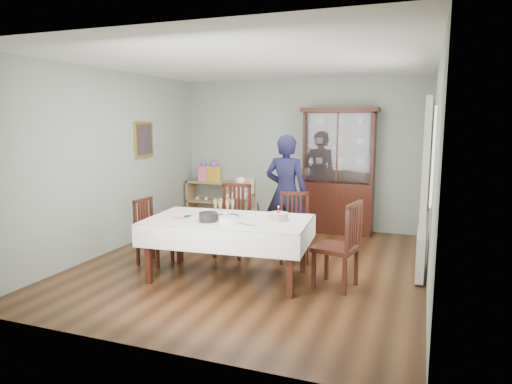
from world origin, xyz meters
The scene contains 25 objects.
floor centered at (0.00, 0.00, 0.00)m, with size 5.00×5.00×0.00m, color #593319.
room_shell centered at (0.00, 0.53, 1.70)m, with size 5.00×5.00×5.00m.
dining_table centered at (-0.09, -0.60, 0.38)m, with size 2.09×1.32×0.76m.
china_cabinet centered at (0.75, 2.26, 1.12)m, with size 1.30×0.48×2.18m.
sideboard centered at (-1.75, 2.28, 0.40)m, with size 0.90×0.38×0.80m.
picture_frame centered at (-2.22, 0.80, 1.65)m, with size 0.04×0.48×0.58m, color gold.
window centered at (2.22, 0.30, 1.55)m, with size 0.04×1.02×1.22m, color white.
curtain_left centered at (2.16, -0.32, 1.45)m, with size 0.07×0.30×1.55m, color silver.
curtain_right centered at (2.16, 0.92, 1.45)m, with size 0.07×0.30×1.55m, color silver.
radiator centered at (2.16, 0.30, 0.30)m, with size 0.10×0.80×0.55m, color white.
chair_far_left centered at (-0.44, 0.33, 0.31)m, with size 0.48×0.48×1.04m.
chair_far_right centered at (0.48, 0.38, 0.28)m, with size 0.53×0.53×0.95m.
chair_end_left centered at (-1.29, -0.42, 0.27)m, with size 0.44×0.44×0.90m.
chair_end_right centered at (1.24, -0.45, 0.31)m, with size 0.55×0.55×1.04m.
woman centered at (0.20, 0.92, 0.88)m, with size 0.64×0.42×1.76m, color black.
high_chair centered at (-0.59, 1.05, 0.42)m, with size 0.53×0.53×1.07m.
champagne_tray centered at (-0.17, -0.55, 0.83)m, with size 0.38×0.38×0.23m.
birthday_cake centered at (0.53, -0.49, 0.81)m, with size 0.27×0.27×0.18m.
plate_stack_dark centered at (-0.26, -0.81, 0.81)m, with size 0.23×0.23×0.11m, color black.
plate_stack_white centered at (0.03, -0.88, 0.81)m, with size 0.22×0.22×0.10m, color white.
napkin_stack centered at (-0.68, -0.81, 0.77)m, with size 0.13×0.13×0.02m, color #FF5D95.
cutlery centered at (-0.66, -0.67, 0.77)m, with size 0.11×0.16×0.01m, color silver, non-canonical shape.
cake_knife centered at (0.26, -0.83, 0.77)m, with size 0.26×0.02×0.01m, color silver.
gift_bag_pink centered at (-1.87, 2.26, 0.97)m, with size 0.25×0.21×0.39m.
gift_bag_orange centered at (-1.66, 2.26, 0.98)m, with size 0.25×0.20×0.40m.
Camera 1 is at (2.15, -5.64, 1.97)m, focal length 32.00 mm.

